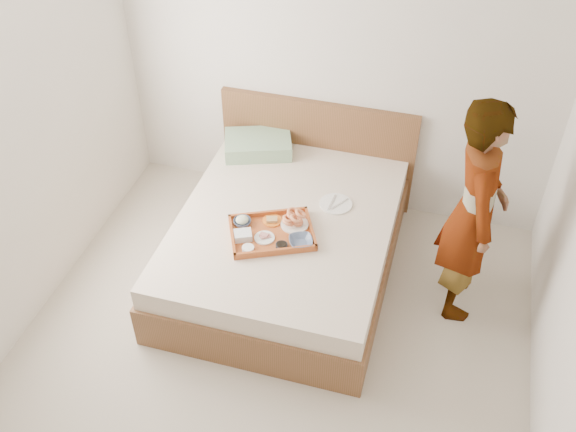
# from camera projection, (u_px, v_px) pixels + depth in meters

# --- Properties ---
(ground) EXTENTS (3.50, 4.00, 0.01)m
(ground) POSITION_uv_depth(u_px,v_px,m) (261.00, 374.00, 4.45)
(ground) COLOR #BBB09E
(ground) RESTS_ON ground
(ceiling) EXTENTS (3.50, 4.00, 0.01)m
(ceiling) POSITION_uv_depth(u_px,v_px,m) (245.00, 3.00, 2.74)
(ceiling) COLOR white
(ceiling) RESTS_ON ground
(wall_back) EXTENTS (3.50, 0.01, 2.60)m
(wall_back) POSITION_uv_depth(u_px,v_px,m) (336.00, 63.00, 5.04)
(wall_back) COLOR silver
(wall_back) RESTS_ON ground
(bed) EXTENTS (1.65, 2.00, 0.53)m
(bed) POSITION_uv_depth(u_px,v_px,m) (285.00, 244.00, 5.02)
(bed) COLOR brown
(bed) RESTS_ON ground
(headboard) EXTENTS (1.65, 0.06, 0.95)m
(headboard) POSITION_uv_depth(u_px,v_px,m) (317.00, 151.00, 5.58)
(headboard) COLOR brown
(headboard) RESTS_ON ground
(pillow) EXTENTS (0.63, 0.53, 0.13)m
(pillow) POSITION_uv_depth(u_px,v_px,m) (258.00, 145.00, 5.45)
(pillow) COLOR #92B78E
(pillow) RESTS_ON bed
(tray) EXTENTS (0.71, 0.63, 0.05)m
(tray) POSITION_uv_depth(u_px,v_px,m) (272.00, 232.00, 4.69)
(tray) COLOR #AC5725
(tray) RESTS_ON bed
(prawn_plate) EXTENTS (0.27, 0.27, 0.01)m
(prawn_plate) POSITION_uv_depth(u_px,v_px,m) (295.00, 224.00, 4.76)
(prawn_plate) COLOR white
(prawn_plate) RESTS_ON tray
(navy_bowl_big) EXTENTS (0.22, 0.22, 0.04)m
(navy_bowl_big) POSITION_uv_depth(u_px,v_px,m) (301.00, 241.00, 4.61)
(navy_bowl_big) COLOR #1E294E
(navy_bowl_big) RESTS_ON tray
(sauce_dish) EXTENTS (0.11, 0.11, 0.03)m
(sauce_dish) POSITION_uv_depth(u_px,v_px,m) (282.00, 246.00, 4.58)
(sauce_dish) COLOR black
(sauce_dish) RESTS_ON tray
(meat_plate) EXTENTS (0.19, 0.19, 0.01)m
(meat_plate) POSITION_uv_depth(u_px,v_px,m) (264.00, 238.00, 4.66)
(meat_plate) COLOR white
(meat_plate) RESTS_ON tray
(bread_plate) EXTENTS (0.19, 0.19, 0.01)m
(bread_plate) POSITION_uv_depth(u_px,v_px,m) (272.00, 220.00, 4.80)
(bread_plate) COLOR orange
(bread_plate) RESTS_ON tray
(salad_bowl) EXTENTS (0.17, 0.17, 0.04)m
(salad_bowl) POSITION_uv_depth(u_px,v_px,m) (242.00, 222.00, 4.76)
(salad_bowl) COLOR #1E294E
(salad_bowl) RESTS_ON tray
(plastic_tub) EXTENTS (0.15, 0.14, 0.05)m
(plastic_tub) POSITION_uv_depth(u_px,v_px,m) (243.00, 235.00, 4.65)
(plastic_tub) COLOR silver
(plastic_tub) RESTS_ON tray
(cheese_round) EXTENTS (0.11, 0.11, 0.03)m
(cheese_round) POSITION_uv_depth(u_px,v_px,m) (248.00, 249.00, 4.56)
(cheese_round) COLOR white
(cheese_round) RESTS_ON tray
(dinner_plate) EXTENTS (0.32, 0.32, 0.01)m
(dinner_plate) POSITION_uv_depth(u_px,v_px,m) (336.00, 204.00, 4.96)
(dinner_plate) COLOR white
(dinner_plate) RESTS_ON bed
(person) EXTENTS (0.50, 0.68, 1.72)m
(person) POSITION_uv_depth(u_px,v_px,m) (474.00, 212.00, 4.39)
(person) COLOR beige
(person) RESTS_ON ground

